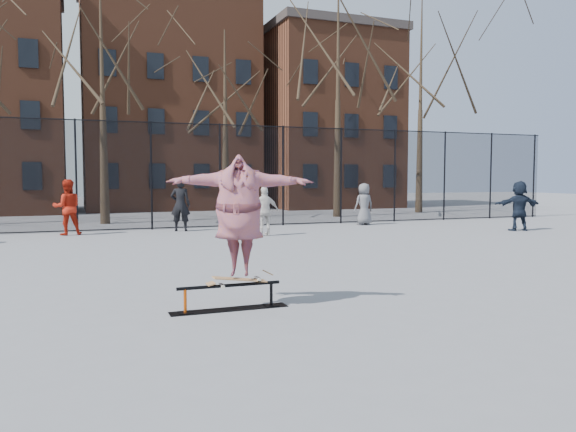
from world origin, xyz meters
name	(u,v)px	position (x,y,z in m)	size (l,w,h in m)	color
ground	(343,296)	(0.00, 0.00, 0.00)	(100.00, 100.00, 0.00)	slate
skate_rail	(229,300)	(-2.00, -0.28, 0.15)	(1.76, 0.27, 0.39)	black
skateboard	(240,280)	(-1.84, -0.28, 0.44)	(0.86, 0.21, 0.10)	#955E3B
skater	(239,216)	(-1.84, -0.28, 1.38)	(2.19, 0.60, 1.78)	#4C3D99
bystander_black	(180,204)	(-0.52, 12.00, 0.96)	(0.70, 0.46, 1.93)	black
bystander_red	(67,207)	(-4.31, 12.00, 0.94)	(0.91, 0.71, 1.87)	#AF1F0F
bystander_white	(265,211)	(1.82, 9.40, 0.82)	(0.96, 0.40, 1.64)	silver
bystander_navy	(519,206)	(11.00, 7.77, 0.91)	(1.68, 0.54, 1.82)	black
bystander_extra	(364,204)	(6.94, 11.97, 0.85)	(0.83, 0.54, 1.70)	#5C5C60
fence	(189,174)	(-0.01, 13.00, 2.05)	(34.03, 0.07, 4.00)	black
tree_row	(164,54)	(-0.25, 17.15, 7.36)	(33.66, 7.46, 10.67)	black
rowhouses	(158,108)	(0.72, 26.00, 6.06)	(29.00, 7.00, 13.00)	brown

